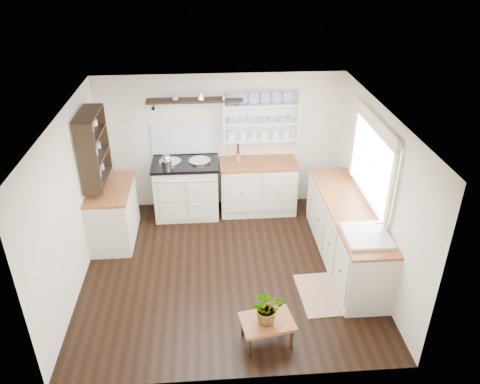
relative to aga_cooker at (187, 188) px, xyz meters
name	(u,v)px	position (x,y,z in m)	size (l,w,h in m)	color
floor	(228,268)	(0.60, -1.57, -0.49)	(4.00, 3.80, 0.01)	black
wall_back	(221,142)	(0.60, 0.33, 0.66)	(4.00, 0.02, 2.30)	silver
wall_right	(376,193)	(2.60, -1.57, 0.66)	(0.02, 3.80, 2.30)	silver
wall_left	(71,204)	(-1.40, -1.57, 0.66)	(0.02, 3.80, 2.30)	silver
ceiling	(225,115)	(0.60, -1.57, 1.81)	(4.00, 3.80, 0.01)	white
window	(373,160)	(2.55, -1.42, 1.08)	(0.08, 1.55, 1.22)	white
aga_cooker	(187,188)	(0.00, 0.00, 0.00)	(1.07, 0.74, 0.99)	beige
back_cabinets	(258,186)	(1.20, 0.03, -0.03)	(1.27, 0.63, 0.90)	beige
right_cabinets	(346,233)	(2.30, -1.47, -0.03)	(0.62, 2.43, 0.90)	beige
belfast_sink	(365,243)	(2.30, -2.22, 0.31)	(0.55, 0.60, 0.45)	white
left_cabinets	(113,213)	(-1.10, -0.67, -0.03)	(0.62, 1.13, 0.90)	beige
plate_rack	(261,119)	(1.25, 0.29, 1.07)	(1.20, 0.22, 0.90)	white
high_shelf	(195,101)	(0.20, 0.21, 1.42)	(1.50, 0.29, 0.16)	black
left_shelving	(93,147)	(-1.24, -0.67, 1.06)	(0.28, 0.80, 1.05)	black
kettle	(167,161)	(-0.28, -0.12, 0.55)	(0.18, 0.18, 0.22)	silver
utensil_crock	(238,157)	(0.86, 0.11, 0.48)	(0.10, 0.10, 0.12)	#9B6539
center_table	(267,323)	(0.98, -2.97, -0.21)	(0.66, 0.52, 0.32)	brown
potted_plant	(268,307)	(0.98, -2.97, 0.04)	(0.37, 0.32, 0.41)	#3F7233
floor_rug	(320,294)	(1.80, -2.22, -0.48)	(0.55, 0.85, 0.02)	brown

